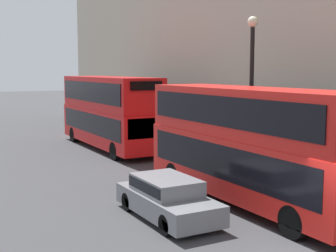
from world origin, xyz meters
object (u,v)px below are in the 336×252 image
car_dark_sedan (167,197)px  bus_leading (249,140)px  bus_second_in_queue (109,109)px  pedestrian (315,181)px

car_dark_sedan → bus_leading: bearing=1.1°
bus_second_in_queue → car_dark_sedan: size_ratio=2.43×
bus_leading → car_dark_sedan: 3.76m
bus_second_in_queue → car_dark_sedan: (-3.40, -13.67, -1.71)m
bus_leading → bus_second_in_queue: 13.61m
bus_second_in_queue → car_dark_sedan: 14.19m
bus_leading → pedestrian: size_ratio=5.76×
bus_leading → pedestrian: bus_leading is taller
bus_second_in_queue → car_dark_sedan: bus_second_in_queue is taller
bus_second_in_queue → car_dark_sedan: bearing=-104.0°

